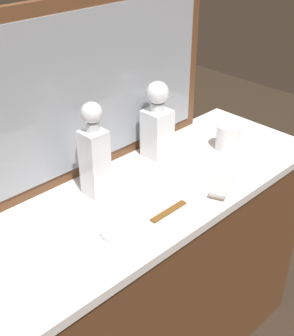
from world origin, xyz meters
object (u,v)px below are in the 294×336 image
(crystal_tumbler_left, at_px, (228,138))
(tortoiseshell_comb, at_px, (169,211))
(crystal_decanter_left, at_px, (157,127))
(crystal_decanter_rear, at_px, (95,159))
(silver_brush_left, at_px, (222,186))
(porcelain_dish, at_px, (114,232))

(crystal_tumbler_left, distance_m, tortoiseshell_comb, 0.46)
(crystal_decanter_left, bearing_deg, tortoiseshell_comb, -129.55)
(crystal_decanter_left, relative_size, crystal_tumbler_left, 2.96)
(crystal_decanter_rear, bearing_deg, crystal_decanter_left, 7.08)
(silver_brush_left, distance_m, porcelain_dish, 0.40)
(crystal_decanter_rear, height_order, tortoiseshell_comb, crystal_decanter_rear)
(crystal_decanter_left, height_order, tortoiseshell_comb, crystal_decanter_left)
(silver_brush_left, bearing_deg, porcelain_dish, 169.45)
(tortoiseshell_comb, bearing_deg, crystal_decanter_rear, 111.02)
(tortoiseshell_comb, bearing_deg, crystal_decanter_left, 50.45)
(crystal_decanter_rear, distance_m, crystal_tumbler_left, 0.55)
(crystal_decanter_left, xyz_separation_m, tortoiseshell_comb, (-0.22, -0.27, -0.11))
(crystal_tumbler_left, distance_m, porcelain_dish, 0.63)
(silver_brush_left, relative_size, tortoiseshell_comb, 1.04)
(crystal_decanter_rear, xyz_separation_m, silver_brush_left, (0.30, -0.26, -0.11))
(crystal_tumbler_left, height_order, silver_brush_left, crystal_tumbler_left)
(crystal_decanter_left, distance_m, crystal_tumbler_left, 0.27)
(crystal_tumbler_left, bearing_deg, porcelain_dish, -172.42)
(crystal_tumbler_left, height_order, porcelain_dish, crystal_tumbler_left)
(crystal_decanter_left, distance_m, silver_brush_left, 0.32)
(silver_brush_left, distance_m, tortoiseshell_comb, 0.21)
(porcelain_dish, bearing_deg, silver_brush_left, -10.55)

